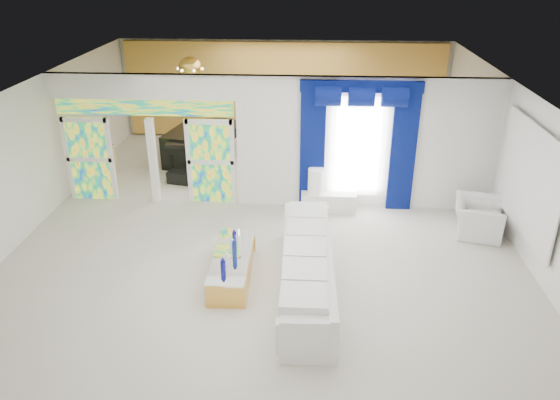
# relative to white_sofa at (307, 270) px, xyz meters

# --- Properties ---
(floor) EXTENTS (12.00, 12.00, 0.00)m
(floor) POSITION_rel_white_sofa_xyz_m (-0.84, 2.50, -0.37)
(floor) COLOR #B7AF9E
(floor) RESTS_ON ground
(dividing_wall) EXTENTS (5.70, 0.18, 3.00)m
(dividing_wall) POSITION_rel_white_sofa_xyz_m (1.31, 3.50, 1.13)
(dividing_wall) COLOR white
(dividing_wall) RESTS_ON ground
(dividing_header) EXTENTS (4.30, 0.18, 0.55)m
(dividing_header) POSITION_rel_white_sofa_xyz_m (-3.69, 3.50, 2.35)
(dividing_header) COLOR white
(dividing_header) RESTS_ON dividing_wall
(stained_panel_left) EXTENTS (0.95, 0.04, 2.00)m
(stained_panel_left) POSITION_rel_white_sofa_xyz_m (-5.12, 3.50, 0.63)
(stained_panel_left) COLOR #994C3F
(stained_panel_left) RESTS_ON ground
(stained_panel_right) EXTENTS (0.95, 0.04, 2.00)m
(stained_panel_right) POSITION_rel_white_sofa_xyz_m (-2.27, 3.50, 0.63)
(stained_panel_right) COLOR #994C3F
(stained_panel_right) RESTS_ON ground
(stained_transom) EXTENTS (4.00, 0.05, 0.35)m
(stained_transom) POSITION_rel_white_sofa_xyz_m (-3.69, 3.50, 1.88)
(stained_transom) COLOR #994C3F
(stained_transom) RESTS_ON dividing_header
(window_pane) EXTENTS (1.00, 0.02, 2.30)m
(window_pane) POSITION_rel_white_sofa_xyz_m (1.06, 3.40, 1.08)
(window_pane) COLOR white
(window_pane) RESTS_ON dividing_wall
(blue_drape_left) EXTENTS (0.55, 0.10, 2.80)m
(blue_drape_left) POSITION_rel_white_sofa_xyz_m (0.06, 3.37, 1.03)
(blue_drape_left) COLOR #030942
(blue_drape_left) RESTS_ON ground
(blue_drape_right) EXTENTS (0.55, 0.10, 2.80)m
(blue_drape_right) POSITION_rel_white_sofa_xyz_m (2.06, 3.37, 1.03)
(blue_drape_right) COLOR #030942
(blue_drape_right) RESTS_ON ground
(blue_pelmet) EXTENTS (2.60, 0.12, 0.25)m
(blue_pelmet) POSITION_rel_white_sofa_xyz_m (1.06, 3.37, 2.45)
(blue_pelmet) COLOR #030942
(blue_pelmet) RESTS_ON dividing_wall
(wall_mirror) EXTENTS (0.04, 2.70, 1.90)m
(wall_mirror) POSITION_rel_white_sofa_xyz_m (4.10, 1.50, 1.18)
(wall_mirror) COLOR white
(wall_mirror) RESTS_ON ground
(gold_curtains) EXTENTS (9.70, 0.12, 2.90)m
(gold_curtains) POSITION_rel_white_sofa_xyz_m (-0.84, 8.40, 1.13)
(gold_curtains) COLOR gold
(gold_curtains) RESTS_ON ground
(white_sofa) EXTENTS (0.95, 3.93, 0.74)m
(white_sofa) POSITION_rel_white_sofa_xyz_m (0.00, 0.00, 0.00)
(white_sofa) COLOR white
(white_sofa) RESTS_ON ground
(coffee_table) EXTENTS (0.71, 1.99, 0.44)m
(coffee_table) POSITION_rel_white_sofa_xyz_m (-1.35, 0.30, -0.15)
(coffee_table) COLOR gold
(coffee_table) RESTS_ON ground
(console_table) EXTENTS (1.25, 0.41, 0.42)m
(console_table) POSITION_rel_white_sofa_xyz_m (0.46, 3.20, -0.16)
(console_table) COLOR white
(console_table) RESTS_ON ground
(table_lamp) EXTENTS (0.36, 0.36, 0.58)m
(table_lamp) POSITION_rel_white_sofa_xyz_m (0.16, 3.20, 0.33)
(table_lamp) COLOR white
(table_lamp) RESTS_ON console_table
(armchair) EXTENTS (1.21, 1.31, 0.72)m
(armchair) POSITION_rel_white_sofa_xyz_m (3.54, 2.26, -0.01)
(armchair) COLOR white
(armchair) RESTS_ON ground
(grand_piano) EXTENTS (1.73, 2.06, 0.91)m
(grand_piano) POSITION_rel_white_sofa_xyz_m (-3.14, 6.13, 0.08)
(grand_piano) COLOR black
(grand_piano) RESTS_ON ground
(piano_bench) EXTENTS (0.98, 0.54, 0.31)m
(piano_bench) POSITION_rel_white_sofa_xyz_m (-3.14, 4.53, -0.22)
(piano_bench) COLOR black
(piano_bench) RESTS_ON ground
(tv_console) EXTENTS (0.63, 0.59, 0.80)m
(tv_console) POSITION_rel_white_sofa_xyz_m (-5.35, 4.87, 0.03)
(tv_console) COLOR tan
(tv_console) RESTS_ON ground
(chandelier) EXTENTS (0.60, 0.60, 0.60)m
(chandelier) POSITION_rel_white_sofa_xyz_m (-3.14, 5.90, 2.28)
(chandelier) COLOR gold
(chandelier) RESTS_ON ceiling
(decanters) EXTENTS (0.21, 1.12, 0.27)m
(decanters) POSITION_rel_white_sofa_xyz_m (-1.37, 0.27, 0.16)
(decanters) COLOR white
(decanters) RESTS_ON coffee_table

